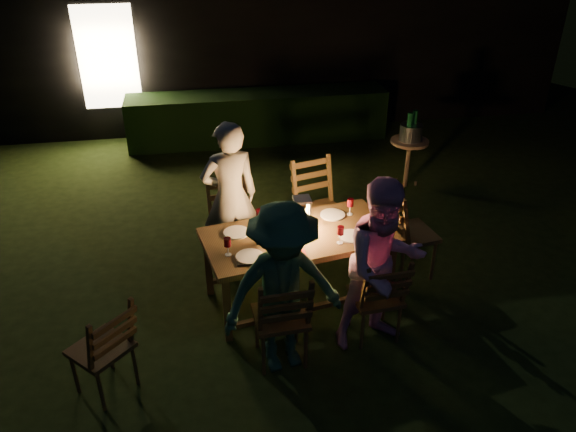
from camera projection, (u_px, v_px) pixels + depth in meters
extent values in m
plane|color=black|center=(344.00, 259.00, 6.28)|extent=(40.00, 40.00, 0.00)
cube|color=black|center=(267.00, 14.00, 10.81)|extent=(10.00, 4.00, 3.20)
cube|color=#FFE5B2|center=(108.00, 57.00, 8.82)|extent=(0.90, 0.06, 1.60)
cube|color=black|center=(258.00, 117.00, 9.23)|extent=(4.20, 0.70, 0.80)
cube|color=#4F341A|center=(299.00, 237.00, 5.33)|extent=(1.92, 1.20, 0.06)
cube|color=#4F341A|center=(227.00, 311.00, 4.98)|extent=(0.07, 0.07, 0.66)
cube|color=#4F341A|center=(208.00, 266.00, 5.58)|extent=(0.07, 0.07, 0.66)
cube|color=#4F341A|center=(390.00, 274.00, 5.47)|extent=(0.07, 0.07, 0.66)
cube|color=#4F341A|center=(357.00, 237.00, 6.07)|extent=(0.07, 0.07, 0.66)
cube|color=#4F341A|center=(280.00, 317.00, 4.71)|extent=(0.46, 0.44, 0.04)
cube|color=#4F341A|center=(285.00, 304.00, 4.41)|extent=(0.45, 0.17, 0.52)
cube|color=#4F341A|center=(376.00, 296.00, 4.99)|extent=(0.45, 0.43, 0.04)
cube|color=#4F341A|center=(386.00, 284.00, 4.71)|extent=(0.43, 0.17, 0.49)
cube|color=#4F341A|center=(233.00, 231.00, 5.94)|extent=(0.50, 0.48, 0.04)
cube|color=#4F341A|center=(228.00, 200.00, 5.96)|extent=(0.46, 0.22, 0.51)
cube|color=#4F341A|center=(320.00, 212.00, 6.22)|extent=(0.59, 0.57, 0.04)
cube|color=#4F341A|center=(313.00, 179.00, 6.23)|extent=(0.51, 0.28, 0.57)
cube|color=#4F341A|center=(411.00, 234.00, 5.82)|extent=(0.53, 0.55, 0.04)
cube|color=#4F341A|center=(396.00, 211.00, 5.61)|extent=(0.24, 0.50, 0.56)
cube|color=#4F341A|center=(101.00, 349.00, 4.41)|extent=(0.58, 0.58, 0.04)
cube|color=#4F341A|center=(110.00, 332.00, 4.19)|extent=(0.39, 0.39, 0.49)
imported|color=beige|center=(230.00, 197.00, 5.82)|extent=(0.66, 0.50, 1.64)
imported|color=#E19ACC|center=(383.00, 266.00, 4.75)|extent=(0.88, 0.74, 1.61)
imported|color=#2F5F43|center=(283.00, 290.00, 4.49)|extent=(1.09, 0.75, 1.56)
cube|color=white|center=(302.00, 229.00, 5.37)|extent=(0.15, 0.15, 0.03)
cube|color=white|center=(302.00, 200.00, 5.21)|extent=(0.16, 0.16, 0.03)
cylinder|color=#FF9E3F|center=(302.00, 219.00, 5.31)|extent=(0.09, 0.09, 0.18)
cylinder|color=white|center=(236.00, 232.00, 5.33)|extent=(0.25, 0.25, 0.01)
cylinder|color=white|center=(250.00, 256.00, 4.97)|extent=(0.25, 0.25, 0.01)
cylinder|color=white|center=(333.00, 215.00, 5.63)|extent=(0.25, 0.25, 0.01)
cylinder|color=white|center=(352.00, 236.00, 5.27)|extent=(0.25, 0.25, 0.01)
cylinder|color=#0F471E|center=(274.00, 226.00, 5.17)|extent=(0.07, 0.07, 0.28)
cube|color=red|center=(296.00, 254.00, 5.01)|extent=(0.18, 0.14, 0.01)
cube|color=red|center=(365.00, 239.00, 5.23)|extent=(0.18, 0.14, 0.01)
cube|color=black|center=(245.00, 263.00, 4.88)|extent=(0.14, 0.07, 0.01)
cylinder|color=#886144|center=(410.00, 142.00, 7.55)|extent=(0.51, 0.51, 0.04)
cylinder|color=#886144|center=(407.00, 164.00, 7.72)|extent=(0.06, 0.06, 0.67)
cylinder|color=#A5A8AD|center=(411.00, 132.00, 7.49)|extent=(0.30, 0.30, 0.22)
cylinder|color=#0F471E|center=(409.00, 130.00, 7.42)|extent=(0.07, 0.07, 0.32)
cylinder|color=#0F471E|center=(414.00, 128.00, 7.51)|extent=(0.07, 0.07, 0.32)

